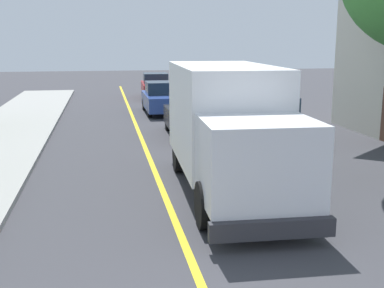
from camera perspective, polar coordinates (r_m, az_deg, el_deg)
The scene contains 6 objects.
centre_line_yellow at distance 14.55m, azimuth -4.33°, elevation -3.28°, with size 0.16×56.00×0.01m, color gold.
box_truck at distance 12.49m, azimuth 4.30°, elevation 2.44°, with size 2.66×7.26×3.20m.
parked_car_near at distance 19.88m, azimuth -0.08°, elevation 3.22°, with size 1.86×4.42×1.67m.
parked_car_mid at distance 26.23m, azimuth -3.58°, elevation 5.34°, with size 1.82×4.41×1.67m.
parked_car_far at distance 33.11m, azimuth -4.27°, elevation 6.73°, with size 1.96×4.46×1.67m.
parked_van_across at distance 19.86m, azimuth 9.31°, elevation 3.05°, with size 1.82×4.41×1.67m.
Camera 1 is at (-1.43, -3.96, 3.84)m, focal length 45.63 mm.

